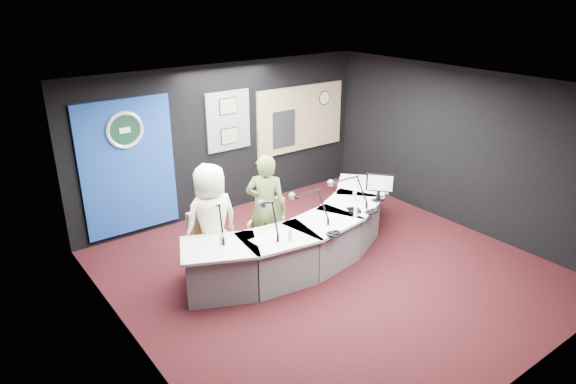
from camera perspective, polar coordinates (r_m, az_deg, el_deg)
ground at (r=7.98m, az=4.65°, el=-8.75°), size 6.00×6.00×0.00m
ceiling at (r=6.98m, az=5.36°, el=11.41°), size 6.00×6.00×0.02m
wall_back at (r=9.68m, az=-6.91°, el=5.82°), size 6.00×0.02×2.80m
wall_front at (r=5.72m, az=25.50°, el=-8.20°), size 6.00×0.02×2.80m
wall_left at (r=5.97m, az=-17.25°, el=-5.68°), size 0.02×6.00×2.80m
wall_right at (r=9.54m, az=18.65°, el=4.55°), size 0.02×6.00×2.80m
broadcast_desk at (r=8.14m, az=1.91°, el=-5.03°), size 4.50×1.90×0.75m
backdrop_panel at (r=8.96m, az=-17.31°, el=2.61°), size 1.60×0.05×2.30m
agency_seal at (r=8.74m, az=-17.69°, el=6.56°), size 0.63×0.07×0.63m
seal_center at (r=8.74m, az=-17.70°, el=6.57°), size 0.48×0.01×0.48m
pinboard at (r=9.59m, az=-6.65°, el=7.84°), size 0.90×0.04×1.10m
framed_photo_upper at (r=9.50m, az=-6.64°, el=9.45°), size 0.34×0.02×0.27m
framed_photo_lower at (r=9.64m, az=-6.49°, el=6.20°), size 0.34×0.02×0.27m
booth_window_frame at (r=10.57m, az=1.42°, el=8.19°), size 2.12×0.06×1.32m
booth_glow at (r=10.56m, az=1.45°, el=8.18°), size 2.00×0.02×1.20m
equipment_rack at (r=10.32m, az=-0.46°, el=6.99°), size 0.55×0.02×0.75m
wall_clock at (r=10.84m, az=4.07°, el=10.39°), size 0.28×0.01×0.28m
armchair_left at (r=7.73m, az=-8.35°, el=-5.64°), size 0.59×0.59×1.03m
armchair_right at (r=8.16m, az=-2.39°, el=-4.46°), size 0.70×0.70×0.88m
draped_jacket at (r=7.88m, az=-9.38°, el=-4.31°), size 0.50×0.11×0.70m
person_man at (r=7.57m, az=-8.49°, el=-3.24°), size 0.86×0.57×1.75m
person_woman at (r=7.98m, az=-2.44°, el=-1.73°), size 0.74×0.74×1.73m
computer_monitor at (r=8.53m, az=10.09°, el=1.04°), size 0.30×0.34×0.29m
desk_phone at (r=8.14m, az=7.40°, el=-2.07°), size 0.23×0.21×0.05m
headphones_near at (r=8.18m, az=9.26°, el=-2.14°), size 0.20×0.20×0.03m
headphones_far at (r=7.40m, az=5.06°, el=-4.60°), size 0.22×0.22×0.04m
paper_stack at (r=7.19m, az=-3.08°, el=-5.52°), size 0.22×0.30×0.00m
notepad at (r=7.35m, az=-1.67°, el=-4.84°), size 0.23×0.32×0.00m
boom_mic_a at (r=7.29m, az=-7.76°, el=-2.69°), size 0.32×0.71×0.60m
boom_mic_b at (r=7.32m, az=-2.12°, el=-2.41°), size 0.25×0.73×0.60m
boom_mic_c at (r=7.69m, az=2.45°, el=-1.15°), size 0.36×0.69×0.60m
boom_mic_d at (r=8.28m, az=6.76°, el=0.43°), size 0.42×0.66×0.60m
water_bottles at (r=7.80m, az=3.66°, el=-2.54°), size 3.26×0.56×0.18m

